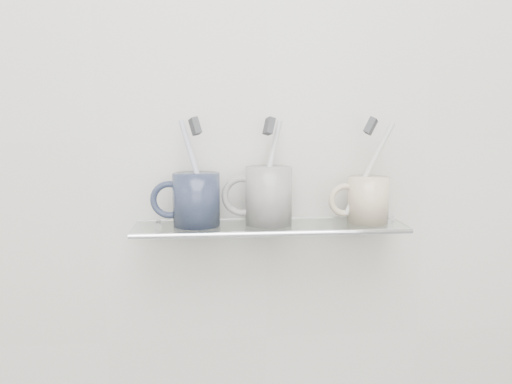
{
  "coord_description": "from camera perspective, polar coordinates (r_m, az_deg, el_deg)",
  "views": [
    {
      "loc": [
        -0.1,
        0.14,
        1.3
      ],
      "look_at": [
        -0.03,
        1.04,
        1.16
      ],
      "focal_mm": 35.0,
      "sensor_mm": 36.0,
      "label": 1
    }
  ],
  "objects": [
    {
      "name": "chrome_cap",
      "position": [
        0.98,
        14.54,
        -2.9
      ],
      "size": [
        0.03,
        0.03,
        0.01
      ],
      "primitive_type": "cylinder",
      "color": "silver",
      "rests_on": "shelf_glass"
    },
    {
      "name": "mug_left_handle",
      "position": [
        0.92,
        -9.88,
        -0.88
      ],
      "size": [
        0.07,
        0.01,
        0.07
      ],
      "primitive_type": "torus",
      "rotation": [
        1.57,
        0.0,
        0.0
      ],
      "color": "#181F32",
      "rests_on": "mug_left"
    },
    {
      "name": "bracket_left",
      "position": [
        0.98,
        -11.08,
        -4.14
      ],
      "size": [
        0.02,
        0.03,
        0.02
      ],
      "primitive_type": "cylinder",
      "rotation": [
        1.57,
        0.0,
        0.0
      ],
      "color": "silver",
      "rests_on": "wall_back"
    },
    {
      "name": "bristles_center",
      "position": [
        0.91,
        1.5,
        7.54
      ],
      "size": [
        0.02,
        0.03,
        0.04
      ],
      "primitive_type": "cube",
      "rotation": [
        -0.2,
        0.3,
        0.24
      ],
      "color": "#393A3E",
      "rests_on": "toothbrush_center"
    },
    {
      "name": "shelf_rail",
      "position": [
        0.87,
        2.02,
        -4.76
      ],
      "size": [
        0.5,
        0.01,
        0.01
      ],
      "primitive_type": "cylinder",
      "rotation": [
        0.0,
        1.57,
        0.0
      ],
      "color": "silver",
      "rests_on": "shelf_glass"
    },
    {
      "name": "shelf_glass",
      "position": [
        0.93,
        1.61,
        -3.96
      ],
      "size": [
        0.5,
        0.12,
        0.01
      ],
      "primitive_type": "cube",
      "color": "silver",
      "rests_on": "wall_back"
    },
    {
      "name": "mug_center_handle",
      "position": [
        0.92,
        -1.59,
        -0.45
      ],
      "size": [
        0.08,
        0.01,
        0.08
      ],
      "primitive_type": "torus",
      "rotation": [
        1.57,
        0.0,
        0.0
      ],
      "color": "silver",
      "rests_on": "mug_center"
    },
    {
      "name": "mug_center",
      "position": [
        0.92,
        1.47,
        -0.41
      ],
      "size": [
        0.1,
        0.1,
        0.11
      ],
      "primitive_type": "cylinder",
      "rotation": [
        0.0,
        0.0,
        -0.11
      ],
      "color": "silver",
      "rests_on": "shelf_glass"
    },
    {
      "name": "bristles_right",
      "position": [
        0.95,
        12.97,
        7.37
      ],
      "size": [
        0.03,
        0.03,
        0.04
      ],
      "primitive_type": "cube",
      "rotation": [
        -0.28,
        0.38,
        -0.6
      ],
      "color": "#393A3E",
      "rests_on": "toothbrush_right"
    },
    {
      "name": "mug_left",
      "position": [
        0.92,
        -6.82,
        -0.84
      ],
      "size": [
        0.1,
        0.1,
        0.1
      ],
      "primitive_type": "cylinder",
      "rotation": [
        0.0,
        0.0,
        -0.25
      ],
      "color": "#181F32",
      "rests_on": "shelf_glass"
    },
    {
      "name": "bristles_left",
      "position": [
        0.91,
        -6.97,
        7.47
      ],
      "size": [
        0.03,
        0.03,
        0.04
      ],
      "primitive_type": "cube",
      "rotation": [
        -0.26,
        -0.2,
        0.4
      ],
      "color": "#393A3E",
      "rests_on": "toothbrush_left"
    },
    {
      "name": "toothbrush_left",
      "position": [
        0.91,
        -6.88,
        2.44
      ],
      "size": [
        0.06,
        0.04,
        0.18
      ],
      "primitive_type": "cylinder",
      "rotation": [
        -0.26,
        -0.2,
        0.4
      ],
      "color": "#ABAFCF",
      "rests_on": "mug_left"
    },
    {
      "name": "wall_back",
      "position": [
        0.97,
        1.23,
        5.78
      ],
      "size": [
        2.5,
        0.0,
        2.5
      ],
      "primitive_type": "plane",
      "rotation": [
        1.57,
        0.0,
        0.0
      ],
      "color": "beige",
      "rests_on": "ground"
    },
    {
      "name": "toothbrush_right",
      "position": [
        0.96,
        12.81,
        2.57
      ],
      "size": [
        0.1,
        0.02,
        0.18
      ],
      "primitive_type": "cylinder",
      "rotation": [
        -0.28,
        0.38,
        -0.6
      ],
      "color": "beige",
      "rests_on": "mug_right"
    },
    {
      "name": "mug_right_handle",
      "position": [
        0.95,
        10.14,
        -0.9
      ],
      "size": [
        0.06,
        0.01,
        0.06
      ],
      "primitive_type": "torus",
      "rotation": [
        1.57,
        0.0,
        0.0
      ],
      "color": "beige",
      "rests_on": "mug_right"
    },
    {
      "name": "bracket_right",
      "position": [
        1.02,
        13.13,
        -3.66
      ],
      "size": [
        0.02,
        0.03,
        0.02
      ],
      "primitive_type": "cylinder",
      "rotation": [
        1.57,
        0.0,
        0.0
      ],
      "color": "silver",
      "rests_on": "wall_back"
    },
    {
      "name": "toothbrush_center",
      "position": [
        0.92,
        1.48,
        2.53
      ],
      "size": [
        0.06,
        0.06,
        0.18
      ],
      "primitive_type": "cylinder",
      "rotation": [
        -0.2,
        0.3,
        0.24
      ],
      "color": "#B8B8B8",
      "rests_on": "mug_center"
    },
    {
      "name": "mug_right",
      "position": [
        0.96,
        12.69,
        -0.85
      ],
      "size": [
        0.1,
        0.1,
        0.09
      ],
      "primitive_type": "cylinder",
      "rotation": [
        0.0,
        0.0,
        0.39
      ],
      "color": "beige",
      "rests_on": "shelf_glass"
    }
  ]
}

